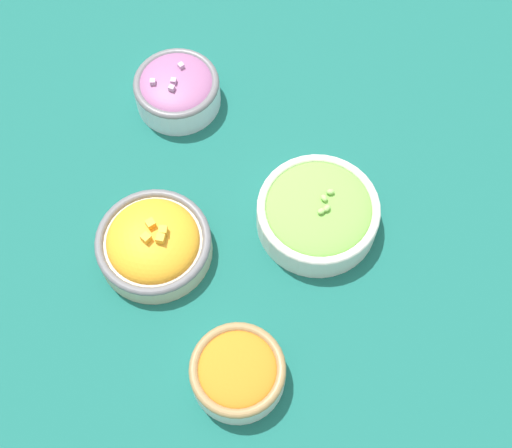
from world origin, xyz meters
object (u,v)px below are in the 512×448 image
bowl_carrots (238,372)px  bowl_squash (154,243)px  bowl_lettuce (318,212)px  bowl_red_onion (177,89)px

bowl_carrots → bowl_squash: (0.16, 0.14, -0.00)m
bowl_lettuce → bowl_squash: (-0.07, 0.22, -0.01)m
bowl_lettuce → bowl_red_onion: same height
bowl_squash → bowl_lettuce: bearing=-71.0°
bowl_red_onion → bowl_squash: (-0.25, -0.02, -0.01)m
bowl_red_onion → bowl_squash: 0.25m
bowl_red_onion → bowl_carrots: (-0.41, -0.16, -0.00)m
bowl_red_onion → bowl_carrots: bearing=-159.4°
bowl_lettuce → bowl_squash: 0.23m
bowl_red_onion → bowl_carrots: bowl_red_onion is taller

